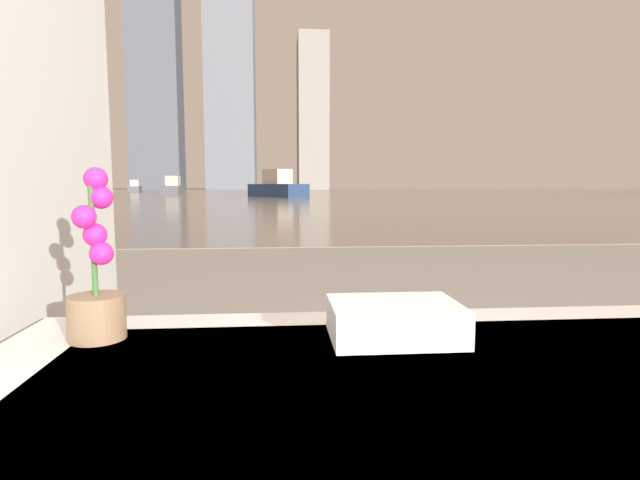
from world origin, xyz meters
name	(u,v)px	position (x,y,z in m)	size (l,w,h in m)	color
potted_orchid	(96,286)	(-0.68, 0.90, 0.69)	(0.12, 0.12, 0.38)	#8C6B4C
towel_stack	(394,320)	(-0.03, 0.85, 0.61)	(0.28, 0.21, 0.08)	white
harbor_water	(281,193)	(0.00, 62.00, 0.01)	(180.00, 110.00, 0.01)	gray
harbor_boat_0	(135,188)	(-21.05, 74.08, 0.61)	(2.25, 4.70, 1.69)	#4C4C51
harbor_boat_3	(277,187)	(-0.41, 39.28, 0.77)	(4.86, 5.87, 2.16)	navy
harbor_boat_4	(173,188)	(-10.88, 51.12, 0.66)	(1.90, 4.99, 1.85)	#4C4C51
skyline_tower_0	(56,123)	(-50.08, 118.00, 14.79)	(12.64, 7.07, 29.58)	gray
skyline_tower_1	(154,51)	(-27.96, 118.00, 30.81)	(11.07, 8.06, 61.62)	#4C515B
skyline_tower_2	(230,18)	(-11.07, 118.00, 38.31)	(10.86, 11.46, 76.62)	slate
skyline_tower_3	(312,115)	(7.58, 118.00, 17.26)	(6.80, 13.14, 34.52)	gray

